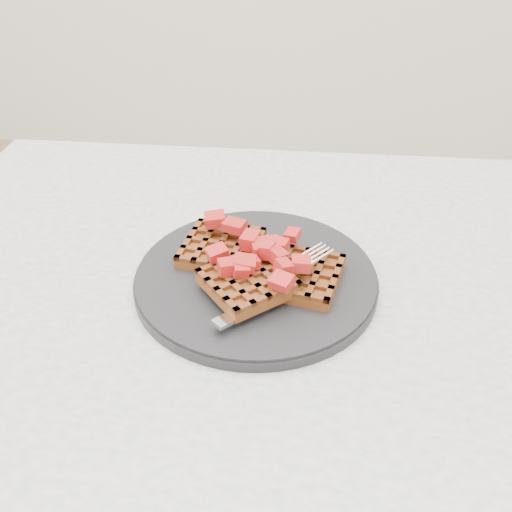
{
  "coord_description": "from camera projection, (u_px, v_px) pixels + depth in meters",
  "views": [
    {
      "loc": [
        -0.08,
        -0.5,
        1.17
      ],
      "look_at": [
        -0.13,
        0.03,
        0.79
      ],
      "focal_mm": 40.0,
      "sensor_mm": 36.0,
      "label": 1
    }
  ],
  "objects": [
    {
      "name": "table",
      "position": [
        361.0,
        378.0,
        0.7
      ],
      "size": [
        1.2,
        0.8,
        0.75
      ],
      "color": "white",
      "rests_on": "ground"
    },
    {
      "name": "plate",
      "position": [
        256.0,
        278.0,
        0.67
      ],
      "size": [
        0.28,
        0.28,
        0.02
      ],
      "primitive_type": "cylinder",
      "color": "black",
      "rests_on": "table"
    },
    {
      "name": "waffles",
      "position": [
        256.0,
        267.0,
        0.65
      ],
      "size": [
        0.2,
        0.19,
        0.03
      ],
      "color": "brown",
      "rests_on": "plate"
    },
    {
      "name": "strawberry_pile",
      "position": [
        256.0,
        246.0,
        0.64
      ],
      "size": [
        0.15,
        0.15,
        0.02
      ],
      "primitive_type": null,
      "color": "#9D0001",
      "rests_on": "waffles"
    },
    {
      "name": "fork",
      "position": [
        283.0,
        288.0,
        0.63
      ],
      "size": [
        0.14,
        0.15,
        0.02
      ],
      "primitive_type": null,
      "rotation": [
        0.0,
        0.0,
        -0.72
      ],
      "color": "silver",
      "rests_on": "plate"
    }
  ]
}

